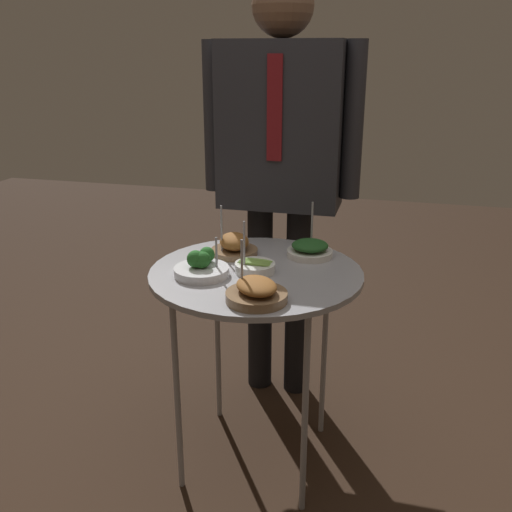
{
  "coord_description": "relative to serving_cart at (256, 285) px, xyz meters",
  "views": [
    {
      "loc": [
        0.43,
        -1.66,
        1.4
      ],
      "look_at": [
        0.0,
        0.0,
        0.78
      ],
      "focal_mm": 40.0,
      "sensor_mm": 36.0,
      "label": 1
    }
  ],
  "objects": [
    {
      "name": "bowl_broccoli_mid_left",
      "position": [
        -0.16,
        -0.08,
        0.08
      ],
      "size": [
        0.18,
        0.18,
        0.13
      ],
      "color": "silver",
      "rests_on": "serving_cart"
    },
    {
      "name": "ground_plane",
      "position": [
        0.0,
        0.0,
        -0.68
      ],
      "size": [
        8.0,
        8.0,
        0.0
      ],
      "primitive_type": "plane",
      "color": "black"
    },
    {
      "name": "bowl_spinach_back_left",
      "position": [
        0.15,
        0.18,
        0.08
      ],
      "size": [
        0.16,
        0.16,
        0.18
      ],
      "color": "silver",
      "rests_on": "serving_cart"
    },
    {
      "name": "bowl_roast_near_rim",
      "position": [
        0.06,
        -0.23,
        0.08
      ],
      "size": [
        0.18,
        0.18,
        0.18
      ],
      "color": "brown",
      "rests_on": "serving_cart"
    },
    {
      "name": "waiter_figure",
      "position": [
        -0.03,
        0.48,
        0.38
      ],
      "size": [
        0.61,
        0.23,
        1.66
      ],
      "color": "black",
      "rests_on": "ground_plane"
    },
    {
      "name": "bowl_asparagus_mid_right",
      "position": [
        -0.0,
        -0.01,
        0.07
      ],
      "size": [
        0.13,
        0.13,
        0.17
      ],
      "color": "white",
      "rests_on": "serving_cart"
    },
    {
      "name": "serving_cart",
      "position": [
        0.0,
        0.0,
        0.0
      ],
      "size": [
        0.69,
        0.69,
        0.73
      ],
      "color": "#939399",
      "rests_on": "ground_plane"
    },
    {
      "name": "bowl_roast_front_right",
      "position": [
        -0.11,
        0.13,
        0.08
      ],
      "size": [
        0.16,
        0.16,
        0.18
      ],
      "color": "brown",
      "rests_on": "serving_cart"
    }
  ]
}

